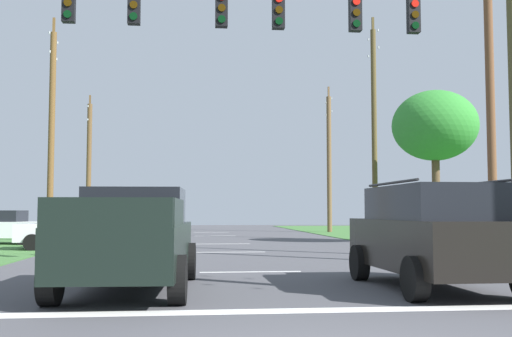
% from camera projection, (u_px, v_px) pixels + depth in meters
% --- Properties ---
extents(stop_bar_stripe, '(12.52, 0.45, 0.01)m').
position_uv_depth(stop_bar_stripe, '(289.00, 311.00, 9.31)').
color(stop_bar_stripe, white).
rests_on(stop_bar_stripe, ground).
extents(lane_dash_0, '(2.50, 0.15, 0.01)m').
position_uv_depth(lane_dash_0, '(251.00, 272.00, 15.26)').
color(lane_dash_0, white).
rests_on(lane_dash_0, ground).
extents(lane_dash_1, '(2.50, 0.15, 0.01)m').
position_uv_depth(lane_dash_1, '(231.00, 252.00, 22.56)').
color(lane_dash_1, white).
rests_on(lane_dash_1, ground).
extents(lane_dash_2, '(2.50, 0.15, 0.01)m').
position_uv_depth(lane_dash_2, '(223.00, 244.00, 28.20)').
color(lane_dash_2, white).
rests_on(lane_dash_2, ground).
extents(lane_dash_3, '(2.50, 0.15, 0.01)m').
position_uv_depth(lane_dash_3, '(215.00, 236.00, 37.21)').
color(lane_dash_3, white).
rests_on(lane_dash_3, ground).
extents(lane_dash_4, '(2.50, 0.15, 0.01)m').
position_uv_depth(lane_dash_4, '(211.00, 232.00, 43.45)').
color(lane_dash_4, white).
rests_on(lane_dash_4, ground).
extents(overhead_signal_span, '(15.19, 0.31, 8.16)m').
position_uv_depth(overhead_signal_span, '(245.00, 86.00, 16.19)').
color(overhead_signal_span, brown).
rests_on(overhead_signal_span, ground).
extents(pickup_truck, '(2.49, 5.49, 1.95)m').
position_uv_depth(pickup_truck, '(132.00, 239.00, 11.81)').
color(pickup_truck, black).
rests_on(pickup_truck, ground).
extents(suv_black, '(2.25, 4.82, 2.05)m').
position_uv_depth(suv_black, '(433.00, 234.00, 11.97)').
color(suv_black, black).
rests_on(suv_black, ground).
extents(distant_car_crossing_white, '(4.31, 2.03, 1.52)m').
position_uv_depth(distant_car_crossing_white, '(76.00, 229.00, 24.12)').
color(distant_car_crossing_white, silver).
rests_on(distant_car_crossing_white, ground).
extents(utility_pole_mid_right, '(0.27, 1.65, 10.95)m').
position_uv_depth(utility_pole_mid_right, '(490.00, 89.00, 19.68)').
color(utility_pole_mid_right, brown).
rests_on(utility_pole_mid_right, ground).
extents(utility_pole_far_right, '(0.27, 1.89, 11.58)m').
position_uv_depth(utility_pole_far_right, '(374.00, 127.00, 31.97)').
color(utility_pole_far_right, brown).
rests_on(utility_pole_far_right, ground).
extents(utility_pole_near_left, '(0.33, 1.91, 10.29)m').
position_uv_depth(utility_pole_near_left, '(329.00, 161.00, 43.67)').
color(utility_pole_near_left, brown).
rests_on(utility_pole_near_left, ground).
extents(utility_pole_distant_right, '(0.31, 1.91, 11.19)m').
position_uv_depth(utility_pole_distant_right, '(52.00, 130.00, 30.82)').
color(utility_pole_distant_right, brown).
rests_on(utility_pole_distant_right, ground).
extents(utility_pole_distant_left, '(0.32, 1.72, 9.35)m').
position_uv_depth(utility_pole_distant_left, '(89.00, 165.00, 41.89)').
color(utility_pole_distant_left, brown).
rests_on(utility_pole_distant_left, ground).
extents(tree_roadside_right, '(3.92, 3.92, 7.06)m').
position_uv_depth(tree_roadside_right, '(435.00, 126.00, 28.67)').
color(tree_roadside_right, brown).
rests_on(tree_roadside_right, ground).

